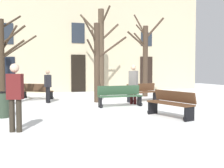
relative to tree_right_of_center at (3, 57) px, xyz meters
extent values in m
plane|color=white|center=(4.85, -1.58, -2.11)|extent=(29.77, 29.77, 0.00)
cube|color=beige|center=(4.85, 6.63, 1.87)|extent=(18.60, 0.40, 7.96)
cube|color=black|center=(-0.12, 6.41, -0.92)|extent=(1.13, 0.08, 2.38)
cube|color=#262D38|center=(-0.12, 6.41, 1.74)|extent=(1.01, 0.06, 1.33)
cube|color=black|center=(4.59, 6.41, -0.82)|extent=(1.01, 0.08, 2.58)
cube|color=#262D38|center=(4.59, 6.41, 1.96)|extent=(0.91, 0.06, 1.37)
cube|color=black|center=(9.79, 6.41, -0.85)|extent=(1.00, 0.08, 2.52)
cube|color=#262D38|center=(9.79, 6.41, 1.71)|extent=(0.90, 0.06, 1.00)
cylinder|color=#382B1E|center=(-0.06, -0.04, -0.27)|extent=(0.25, 0.25, 3.67)
cylinder|color=#382B1E|center=(0.26, 0.25, 0.82)|extent=(0.74, 0.69, 1.23)
cylinder|color=#382B1E|center=(0.41, -0.01, 0.37)|extent=(0.99, 0.16, 0.79)
cylinder|color=#382B1E|center=(0.64, -0.25, 0.41)|extent=(1.45, 0.50, 1.01)
cylinder|color=#382B1E|center=(0.34, 0.39, 1.53)|extent=(0.88, 0.95, 0.76)
cylinder|color=#382B1E|center=(0.42, -0.17, 0.91)|extent=(1.04, 0.36, 0.86)
cylinder|color=#4C3D2D|center=(5.46, 3.84, 0.51)|extent=(0.36, 0.36, 5.24)
cylinder|color=#4C3D2D|center=(5.56, 4.32, 1.73)|extent=(0.31, 1.06, 1.25)
cylinder|color=#4C3D2D|center=(4.89, 4.11, 2.13)|extent=(1.28, 0.70, 1.45)
cylinder|color=#4C3D2D|center=(5.58, 3.34, 2.63)|extent=(0.36, 1.09, 1.10)
cylinder|color=#4C3D2D|center=(6.04, 3.91, 1.76)|extent=(1.25, 0.27, 1.15)
cylinder|color=#423326|center=(7.63, 2.11, -0.07)|extent=(0.30, 0.30, 4.08)
cylinder|color=#423326|center=(7.82, 2.60, 1.11)|extent=(0.51, 1.07, 0.84)
cylinder|color=#423326|center=(7.08, 2.13, 1.17)|extent=(1.17, 0.14, 0.97)
cylinder|color=#423326|center=(7.53, 2.55, 1.79)|extent=(0.29, 0.94, 0.81)
cylinder|color=#423326|center=(7.34, 2.28, 1.19)|extent=(0.68, 0.44, 0.83)
cylinder|color=#423326|center=(7.55, 2.74, 2.13)|extent=(0.26, 1.33, 1.43)
cylinder|color=#423326|center=(8.23, 2.16, 1.87)|extent=(1.30, 0.21, 1.34)
cylinder|color=#423326|center=(4.18, 0.29, -0.22)|extent=(0.28, 0.28, 3.78)
cylinder|color=#423326|center=(3.90, 0.09, 0.41)|extent=(0.67, 0.51, 0.91)
cylinder|color=#423326|center=(3.79, 0.01, 1.24)|extent=(0.87, 0.65, 1.08)
cylinder|color=#423326|center=(4.86, 0.11, 0.52)|extent=(1.44, 0.46, 1.11)
cylinder|color=#423326|center=(4.18, 0.73, 0.91)|extent=(0.09, 0.95, 1.16)
cylinder|color=#2D3D2D|center=(0.07, -2.73, -1.70)|extent=(0.42, 0.42, 0.82)
torus|color=black|center=(0.07, -2.73, -1.27)|extent=(0.45, 0.45, 0.04)
cube|color=#3D2819|center=(1.53, 2.71, -1.68)|extent=(1.67, 1.45, 0.05)
cube|color=#3D2819|center=(1.41, 2.55, -1.46)|extent=(1.47, 1.20, 0.36)
cube|color=black|center=(2.19, 2.19, -1.89)|extent=(0.29, 0.35, 0.42)
torus|color=black|center=(2.29, 2.33, -2.03)|extent=(0.15, 0.13, 0.17)
cube|color=black|center=(0.88, 3.22, -1.89)|extent=(0.29, 0.35, 0.42)
torus|color=black|center=(0.99, 3.36, -2.03)|extent=(0.15, 0.13, 0.17)
cube|color=#2D4C33|center=(4.67, -1.56, -1.66)|extent=(1.90, 0.44, 0.05)
cube|color=#2D4C33|center=(4.68, -1.37, -1.42)|extent=(1.89, 0.13, 0.40)
cube|color=black|center=(3.79, -1.55, -1.88)|extent=(0.07, 0.37, 0.45)
torus|color=black|center=(3.79, -1.70, -2.03)|extent=(0.17, 0.03, 0.17)
cube|color=black|center=(5.56, -1.57, -1.88)|extent=(0.07, 0.37, 0.45)
torus|color=black|center=(5.56, -1.73, -2.03)|extent=(0.17, 0.03, 0.17)
cube|color=#51331E|center=(5.32, -4.50, -1.64)|extent=(0.90, 1.83, 0.05)
cube|color=#51331E|center=(5.53, -4.44, -1.42)|extent=(0.58, 1.75, 0.36)
cube|color=black|center=(5.11, -3.70, -1.87)|extent=(0.41, 0.16, 0.47)
torus|color=black|center=(4.94, -3.74, -2.03)|extent=(0.07, 0.17, 0.17)
cube|color=black|center=(5.54, -5.30, -1.87)|extent=(0.41, 0.16, 0.47)
torus|color=black|center=(5.36, -5.34, -2.03)|extent=(0.07, 0.17, 0.17)
cube|color=#51331E|center=(6.43, -0.15, -1.65)|extent=(1.88, 0.94, 0.05)
cube|color=#51331E|center=(6.38, 0.03, -1.42)|extent=(1.79, 0.63, 0.38)
cube|color=black|center=(5.61, -0.40, -1.88)|extent=(0.17, 0.37, 0.46)
torus|color=black|center=(5.65, -0.55, -2.03)|extent=(0.17, 0.08, 0.17)
cube|color=black|center=(7.26, 0.11, -1.88)|extent=(0.17, 0.37, 0.46)
torus|color=black|center=(7.30, -0.04, -2.03)|extent=(0.17, 0.08, 0.17)
cylinder|color=#350F0F|center=(5.59, -1.03, -1.68)|extent=(0.14, 0.14, 0.86)
cylinder|color=#350F0F|center=(5.49, -0.89, -1.68)|extent=(0.14, 0.14, 0.86)
cube|color=slate|center=(5.54, -0.96, -0.92)|extent=(0.40, 0.44, 0.66)
sphere|color=tan|center=(5.54, -0.96, -0.44)|extent=(0.24, 0.24, 0.24)
cylinder|color=black|center=(1.94, 0.69, -1.73)|extent=(0.14, 0.14, 0.75)
cylinder|color=black|center=(1.89, 0.86, -1.73)|extent=(0.14, 0.14, 0.75)
cube|color=black|center=(1.92, 0.78, -1.07)|extent=(0.31, 0.42, 0.58)
sphere|color=tan|center=(1.92, 0.78, -0.64)|extent=(0.21, 0.21, 0.21)
cylinder|color=#2D271E|center=(0.40, -5.05, -1.69)|extent=(0.14, 0.14, 0.84)
cylinder|color=#2D271E|center=(0.57, -5.12, -1.69)|extent=(0.14, 0.14, 0.84)
cube|color=#591919|center=(0.49, -5.08, -0.94)|extent=(0.43, 0.34, 0.65)
sphere|color=beige|center=(0.49, -5.08, -0.47)|extent=(0.23, 0.23, 0.23)
camera|label=1|loc=(0.54, -12.50, -0.49)|focal=44.40mm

